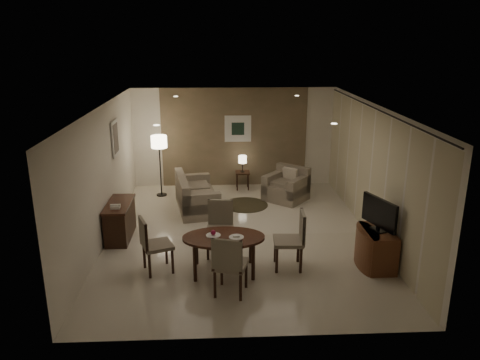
{
  "coord_description": "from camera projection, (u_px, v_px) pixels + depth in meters",
  "views": [
    {
      "loc": [
        -0.45,
        -9.06,
        4.03
      ],
      "look_at": [
        0.0,
        0.2,
        1.15
      ],
      "focal_mm": 35.0,
      "sensor_mm": 36.0,
      "label": 1
    }
  ],
  "objects": [
    {
      "name": "downlight_fr",
      "position": [
        297.0,
        96.0,
        10.85
      ],
      "size": [
        0.1,
        0.1,
        0.01
      ],
      "primitive_type": "cylinder",
      "color": "white",
      "rests_on": "ceiling"
    },
    {
      "name": "napkin",
      "position": [
        236.0,
        236.0,
        8.08
      ],
      "size": [
        0.12,
        0.08,
        0.03
      ],
      "primitive_type": "cube",
      "color": "white",
      "rests_on": "plate_b"
    },
    {
      "name": "taupe_accent",
      "position": [
        234.0,
        138.0,
        12.79
      ],
      "size": [
        3.96,
        0.03,
        2.7
      ],
      "primitive_type": "cube",
      "color": "#7F684F",
      "rests_on": "wall_back"
    },
    {
      "name": "table_lamp",
      "position": [
        243.0,
        163.0,
        12.61
      ],
      "size": [
        0.22,
        0.22,
        0.5
      ],
      "primitive_type": null,
      "color": "#FFEAC1",
      "rests_on": "side_table"
    },
    {
      "name": "round_rug",
      "position": [
        245.0,
        205.0,
        11.59
      ],
      "size": [
        1.12,
        1.12,
        0.01
      ],
      "primitive_type": "cylinder",
      "color": "#3E3623",
      "rests_on": "floor"
    },
    {
      "name": "downlight_nr",
      "position": [
        334.0,
        124.0,
        7.41
      ],
      "size": [
        0.1,
        0.1,
        0.01
      ],
      "primitive_type": "cylinder",
      "color": "white",
      "rests_on": "ceiling"
    },
    {
      "name": "downlight_fl",
      "position": [
        176.0,
        96.0,
        10.72
      ],
      "size": [
        0.1,
        0.1,
        0.01
      ],
      "primitive_type": "cylinder",
      "color": "white",
      "rests_on": "ceiling"
    },
    {
      "name": "fruit_apple",
      "position": [
        213.0,
        232.0,
        8.15
      ],
      "size": [
        0.09,
        0.09,
        0.09
      ],
      "primitive_type": "sphere",
      "color": "maroon",
      "rests_on": "plate_a"
    },
    {
      "name": "curtain_rod",
      "position": [
        376.0,
        109.0,
        9.2
      ],
      "size": [
        0.03,
        6.8,
        0.03
      ],
      "primitive_type": "cylinder",
      "rotation": [
        1.57,
        0.0,
        0.0
      ],
      "color": "black",
      "rests_on": "wall_right"
    },
    {
      "name": "art_left_frame",
      "position": [
        115.0,
        138.0,
        10.33
      ],
      "size": [
        0.03,
        0.6,
        0.8
      ],
      "primitive_type": "cube",
      "color": "silver",
      "rests_on": "wall_left"
    },
    {
      "name": "room_shell",
      "position": [
        240.0,
        168.0,
        9.84
      ],
      "size": [
        5.5,
        7.0,
        2.7
      ],
      "color": "beige",
      "rests_on": "ground"
    },
    {
      "name": "curtain_wall",
      "position": [
        371.0,
        173.0,
        9.59
      ],
      "size": [
        0.08,
        6.7,
        2.58
      ],
      "primitive_type": null,
      "color": "beige",
      "rests_on": "wall_right"
    },
    {
      "name": "art_back_canvas",
      "position": [
        238.0,
        129.0,
        12.68
      ],
      "size": [
        0.34,
        0.01,
        0.34
      ],
      "primitive_type": "cube",
      "color": "black",
      "rests_on": "wall_back"
    },
    {
      "name": "art_back_frame",
      "position": [
        238.0,
        129.0,
        12.69
      ],
      "size": [
        0.72,
        0.03,
        0.72
      ],
      "primitive_type": "cube",
      "color": "silver",
      "rests_on": "wall_back"
    },
    {
      "name": "plate_b",
      "position": [
        236.0,
        237.0,
        8.09
      ],
      "size": [
        0.26,
        0.26,
        0.02
      ],
      "primitive_type": "cylinder",
      "color": "white",
      "rests_on": "dining_table"
    },
    {
      "name": "chair_far",
      "position": [
        220.0,
        230.0,
        8.81
      ],
      "size": [
        0.55,
        0.55,
        1.04
      ],
      "primitive_type": null,
      "rotation": [
        0.0,
        0.0,
        -0.09
      ],
      "color": "gray",
      "rests_on": "floor"
    },
    {
      "name": "downlight_nl",
      "position": [
        157.0,
        125.0,
        7.28
      ],
      "size": [
        0.1,
        0.1,
        0.01
      ],
      "primitive_type": "cylinder",
      "color": "white",
      "rests_on": "ceiling"
    },
    {
      "name": "chair_near",
      "position": [
        231.0,
        263.0,
        7.5
      ],
      "size": [
        0.62,
        0.62,
        1.04
      ],
      "primitive_type": null,
      "rotation": [
        0.0,
        0.0,
        2.87
      ],
      "color": "gray",
      "rests_on": "floor"
    },
    {
      "name": "side_table",
      "position": [
        242.0,
        180.0,
        12.76
      ],
      "size": [
        0.38,
        0.38,
        0.48
      ],
      "primitive_type": null,
      "color": "#321B10",
      "rests_on": "floor"
    },
    {
      "name": "flat_tv",
      "position": [
        379.0,
        214.0,
        8.24
      ],
      "size": [
        0.36,
        0.85,
        0.6
      ],
      "primitive_type": null,
      "rotation": [
        0.0,
        0.0,
        0.35
      ],
      "color": "black",
      "rests_on": "tv_cabinet"
    },
    {
      "name": "tv_cabinet",
      "position": [
        377.0,
        248.0,
        8.44
      ],
      "size": [
        0.48,
        0.9,
        0.7
      ],
      "primitive_type": null,
      "color": "brown",
      "rests_on": "floor"
    },
    {
      "name": "armchair",
      "position": [
        286.0,
        184.0,
        11.84
      ],
      "size": [
        1.28,
        1.27,
        0.83
      ],
      "primitive_type": null,
      "rotation": [
        0.0,
        0.0,
        -0.69
      ],
      "color": "gray",
      "rests_on": "floor"
    },
    {
      "name": "floor_lamp",
      "position": [
        160.0,
        166.0,
        12.06
      ],
      "size": [
        0.4,
        0.4,
        1.59
      ],
      "primitive_type": null,
      "color": "#FFE5B7",
      "rests_on": "floor"
    },
    {
      "name": "telephone",
      "position": [
        115.0,
        206.0,
        9.22
      ],
      "size": [
        0.2,
        0.14,
        0.09
      ],
      "primitive_type": null,
      "color": "white",
      "rests_on": "console_desk"
    },
    {
      "name": "chair_right",
      "position": [
        288.0,
        240.0,
        8.33
      ],
      "size": [
        0.54,
        0.54,
        1.06
      ],
      "primitive_type": null,
      "rotation": [
        0.0,
        0.0,
        -1.63
      ],
      "color": "gray",
      "rests_on": "floor"
    },
    {
      "name": "console_desk",
      "position": [
        120.0,
        220.0,
        9.64
      ],
      "size": [
        0.48,
        1.2,
        0.75
      ],
      "primitive_type": null,
      "color": "#452716",
      "rests_on": "floor"
    },
    {
      "name": "art_left_canvas",
      "position": [
        116.0,
        138.0,
        10.33
      ],
      "size": [
        0.01,
        0.46,
        0.64
      ],
      "primitive_type": "cube",
      "color": "gray",
      "rests_on": "wall_left"
    },
    {
      "name": "chair_left",
      "position": [
        158.0,
        245.0,
        8.22
      ],
      "size": [
        0.64,
        0.64,
        1.02
      ],
      "primitive_type": null,
      "rotation": [
        0.0,
        0.0,
        1.94
      ],
      "color": "gray",
      "rests_on": "floor"
    },
    {
      "name": "sofa",
      "position": [
        197.0,
        193.0,
        11.22
      ],
      "size": [
        1.88,
        1.17,
        0.82
      ],
      "primitive_type": null,
      "rotation": [
        0.0,
        0.0,
        1.75
      ],
      "color": "gray",
      "rests_on": "floor"
    },
    {
      "name": "dining_table",
      "position": [
        224.0,
        254.0,
        8.23
      ],
      "size": [
        1.44,
        0.9,
        0.68
      ],
      "primitive_type": null,
      "color": "#452716",
      "rests_on": "floor"
    },
    {
      "name": "plate_a",
      "position": [
        213.0,
        235.0,
        8.17
      ],
      "size": [
        0.26,
        0.26,
        0.02
      ],
      "primitive_type": "cylinder",
      "color": "white",
      "rests_on": "dining_table"
    }
  ]
}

